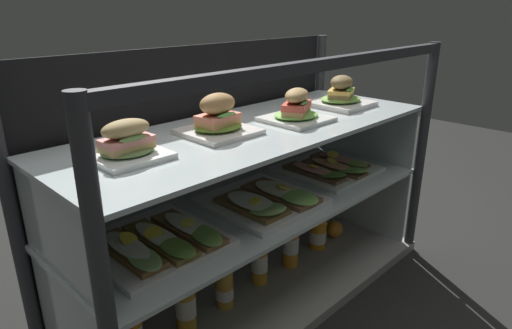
# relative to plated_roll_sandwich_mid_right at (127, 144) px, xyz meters

# --- Properties ---
(ground_plane) EXTENTS (6.00, 6.00, 0.02)m
(ground_plane) POSITION_rel_plated_roll_sandwich_mid_right_xyz_m (0.45, -0.01, -0.68)
(ground_plane) COLOR black
(ground_plane) RESTS_ON ground
(case_base_deck) EXTENTS (1.39, 0.55, 0.04)m
(case_base_deck) POSITION_rel_plated_roll_sandwich_mid_right_xyz_m (0.45, -0.01, -0.65)
(case_base_deck) COLOR #A5A29D
(case_base_deck) RESTS_ON ground
(case_frame) EXTENTS (1.39, 0.55, 0.87)m
(case_frame) POSITION_rel_plated_roll_sandwich_mid_right_xyz_m (0.45, 0.12, -0.19)
(case_frame) COLOR #333338
(case_frame) RESTS_ON ground
(riser_lower_tier) EXTENTS (1.31, 0.47, 0.32)m
(riser_lower_tier) POSITION_rel_plated_roll_sandwich_mid_right_xyz_m (0.45, -0.01, -0.47)
(riser_lower_tier) COLOR silver
(riser_lower_tier) RESTS_ON case_base_deck
(shelf_lower_glass) EXTENTS (1.33, 0.49, 0.01)m
(shelf_lower_glass) POSITION_rel_plated_roll_sandwich_mid_right_xyz_m (0.45, -0.01, -0.30)
(shelf_lower_glass) COLOR silver
(shelf_lower_glass) RESTS_ON riser_lower_tier
(riser_upper_tier) EXTENTS (1.31, 0.47, 0.24)m
(riser_upper_tier) POSITION_rel_plated_roll_sandwich_mid_right_xyz_m (0.45, -0.01, -0.17)
(riser_upper_tier) COLOR silver
(riser_upper_tier) RESTS_ON shelf_lower_glass
(shelf_upper_glass) EXTENTS (1.33, 0.49, 0.01)m
(shelf_upper_glass) POSITION_rel_plated_roll_sandwich_mid_right_xyz_m (0.45, -0.01, -0.05)
(shelf_upper_glass) COLOR silver
(shelf_upper_glass) RESTS_ON riser_upper_tier
(plated_roll_sandwich_mid_right) EXTENTS (0.18, 0.18, 0.10)m
(plated_roll_sandwich_mid_right) POSITION_rel_plated_roll_sandwich_mid_right_xyz_m (0.00, 0.00, 0.00)
(plated_roll_sandwich_mid_right) COLOR white
(plated_roll_sandwich_mid_right) RESTS_ON shelf_upper_glass
(plated_roll_sandwich_near_right_corner) EXTENTS (0.20, 0.20, 0.12)m
(plated_roll_sandwich_near_right_corner) POSITION_rel_plated_roll_sandwich_mid_right_xyz_m (0.31, 0.01, 0.01)
(plated_roll_sandwich_near_right_corner) COLOR white
(plated_roll_sandwich_near_right_corner) RESTS_ON shelf_upper_glass
(plated_roll_sandwich_far_left) EXTENTS (0.20, 0.20, 0.11)m
(plated_roll_sandwich_far_left) POSITION_rel_plated_roll_sandwich_mid_right_xyz_m (0.59, -0.06, 0.00)
(plated_roll_sandwich_far_left) COLOR white
(plated_roll_sandwich_far_left) RESTS_ON shelf_upper_glass
(plated_roll_sandwich_center) EXTENTS (0.21, 0.21, 0.12)m
(plated_roll_sandwich_center) POSITION_rel_plated_roll_sandwich_mid_right_xyz_m (0.89, -0.03, 0.00)
(plated_roll_sandwich_center) COLOR white
(plated_roll_sandwich_center) RESTS_ON shelf_upper_glass
(open_sandwich_tray_far_right) EXTENTS (0.34, 0.35, 0.07)m
(open_sandwich_tray_far_right) POSITION_rel_plated_roll_sandwich_mid_right_xyz_m (0.04, -0.04, -0.28)
(open_sandwich_tray_far_right) COLOR white
(open_sandwich_tray_far_right) RESTS_ON shelf_lower_glass
(open_sandwich_tray_mid_right) EXTENTS (0.34, 0.35, 0.06)m
(open_sandwich_tray_mid_right) POSITION_rel_plated_roll_sandwich_mid_right_xyz_m (0.44, -0.06, -0.28)
(open_sandwich_tray_mid_right) COLOR white
(open_sandwich_tray_mid_right) RESTS_ON shelf_lower_glass
(open_sandwich_tray_center) EXTENTS (0.34, 0.34, 0.05)m
(open_sandwich_tray_center) POSITION_rel_plated_roll_sandwich_mid_right_xyz_m (0.85, -0.03, -0.28)
(open_sandwich_tray_center) COLOR white
(open_sandwich_tray_center) RESTS_ON shelf_lower_glass
(juice_bottle_back_center) EXTENTS (0.06, 0.06, 0.25)m
(juice_bottle_back_center) POSITION_rel_plated_roll_sandwich_mid_right_xyz_m (0.12, -0.04, -0.52)
(juice_bottle_back_center) COLOR gold
(juice_bottle_back_center) RESTS_ON case_base_deck
(juice_bottle_back_right) EXTENTS (0.06, 0.06, 0.20)m
(juice_bottle_back_right) POSITION_rel_plated_roll_sandwich_mid_right_xyz_m (0.29, -0.02, -0.56)
(juice_bottle_back_right) COLOR gold
(juice_bottle_back_right) RESTS_ON case_base_deck
(juice_bottle_near_post) EXTENTS (0.06, 0.06, 0.24)m
(juice_bottle_near_post) POSITION_rel_plated_roll_sandwich_mid_right_xyz_m (0.47, -0.01, -0.53)
(juice_bottle_near_post) COLOR gold
(juice_bottle_near_post) RESTS_ON case_base_deck
(juice_bottle_front_fourth) EXTENTS (0.06, 0.06, 0.23)m
(juice_bottle_front_fourth) POSITION_rel_plated_roll_sandwich_mid_right_xyz_m (0.63, -0.02, -0.53)
(juice_bottle_front_fourth) COLOR orange
(juice_bottle_front_fourth) RESTS_ON case_base_deck
(juice_bottle_tucked_behind) EXTENTS (0.07, 0.07, 0.19)m
(juice_bottle_tucked_behind) POSITION_rel_plated_roll_sandwich_mid_right_xyz_m (0.81, -0.01, -0.56)
(juice_bottle_tucked_behind) COLOR orange
(juice_bottle_tucked_behind) RESTS_ON case_base_deck
(orange_fruit_beside_bottles) EXTENTS (0.07, 0.07, 0.07)m
(orange_fruit_beside_bottles) POSITION_rel_plated_roll_sandwich_mid_right_xyz_m (0.93, -0.02, -0.59)
(orange_fruit_beside_bottles) COLOR orange
(orange_fruit_beside_bottles) RESTS_ON case_base_deck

